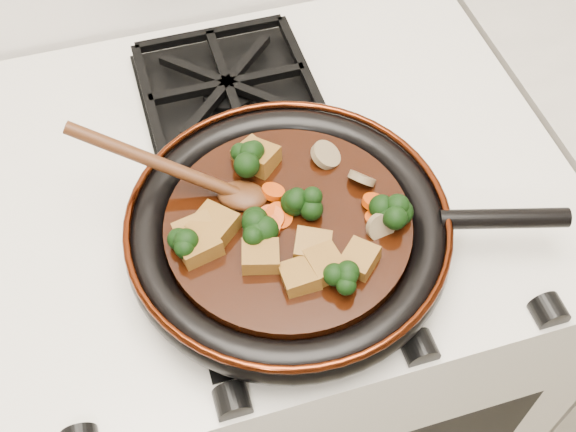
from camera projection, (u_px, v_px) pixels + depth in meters
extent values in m
cube|color=beige|center=(265.00, 337.00, 1.26)|extent=(0.76, 0.60, 0.90)
cylinder|color=black|center=(288.00, 236.00, 0.80)|extent=(0.33, 0.33, 0.01)
torus|color=black|center=(288.00, 231.00, 0.79)|extent=(0.36, 0.36, 0.04)
torus|color=#411709|center=(288.00, 220.00, 0.77)|extent=(0.35, 0.35, 0.01)
cylinder|color=black|center=(504.00, 219.00, 0.78)|extent=(0.14, 0.06, 0.02)
cylinder|color=black|center=(288.00, 227.00, 0.79)|extent=(0.27, 0.27, 0.02)
cube|color=brown|center=(197.00, 235.00, 0.76)|extent=(0.05, 0.04, 0.03)
cube|color=brown|center=(300.00, 276.00, 0.73)|extent=(0.04, 0.04, 0.03)
cube|color=brown|center=(325.00, 265.00, 0.74)|extent=(0.04, 0.04, 0.02)
cube|color=brown|center=(214.00, 227.00, 0.76)|extent=(0.06, 0.06, 0.03)
cube|color=brown|center=(312.00, 247.00, 0.75)|extent=(0.05, 0.05, 0.03)
cube|color=brown|center=(359.00, 260.00, 0.74)|extent=(0.05, 0.05, 0.02)
cube|color=brown|center=(260.00, 257.00, 0.74)|extent=(0.05, 0.04, 0.02)
cube|color=brown|center=(198.00, 245.00, 0.75)|extent=(0.05, 0.05, 0.03)
cube|color=brown|center=(257.00, 157.00, 0.82)|extent=(0.06, 0.06, 0.03)
cube|color=brown|center=(252.00, 156.00, 0.82)|extent=(0.05, 0.05, 0.02)
cylinder|color=#B53605|center=(378.00, 217.00, 0.78)|extent=(0.03, 0.03, 0.02)
cylinder|color=#B53605|center=(278.00, 216.00, 0.78)|extent=(0.03, 0.03, 0.02)
cylinder|color=#B53605|center=(268.00, 226.00, 0.77)|extent=(0.03, 0.03, 0.01)
cylinder|color=#B53605|center=(270.00, 219.00, 0.77)|extent=(0.03, 0.03, 0.02)
cylinder|color=#B53605|center=(374.00, 202.00, 0.79)|extent=(0.03, 0.03, 0.02)
cylinder|color=#B53605|center=(273.00, 192.00, 0.80)|extent=(0.03, 0.03, 0.02)
cylinder|color=olive|center=(326.00, 155.00, 0.82)|extent=(0.05, 0.05, 0.02)
cylinder|color=olive|center=(380.00, 227.00, 0.76)|extent=(0.03, 0.03, 0.03)
cylinder|color=olive|center=(362.00, 178.00, 0.80)|extent=(0.04, 0.04, 0.03)
ellipsoid|color=#41200E|center=(242.00, 196.00, 0.79)|extent=(0.07, 0.06, 0.02)
cylinder|color=#41200E|center=(156.00, 162.00, 0.77)|extent=(0.02, 0.02, 0.20)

